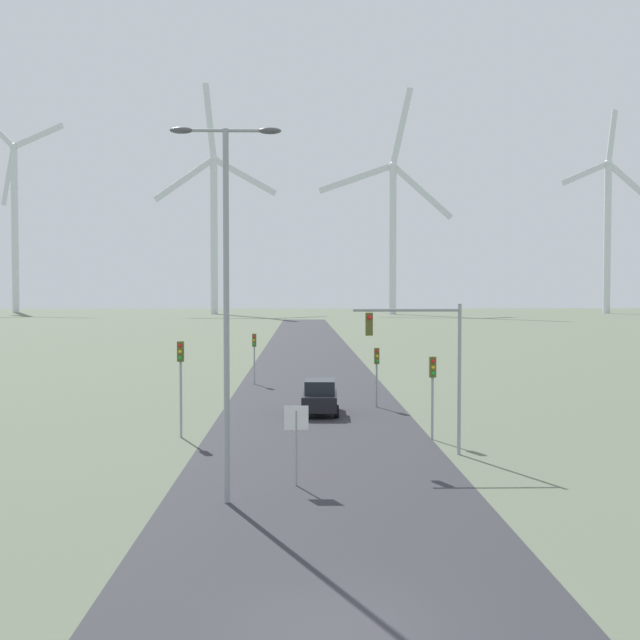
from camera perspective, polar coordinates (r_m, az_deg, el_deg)
The scene contains 14 objects.
ground_plane at distance 15.42m, azimuth 1.43°, elevation -22.44°, with size 600.00×600.00×0.00m, color #5B6651.
road_surface at distance 62.35m, azimuth -0.78°, elevation -3.83°, with size 10.00×240.00×0.01m.
streetlamp at distance 22.79m, azimuth -7.16°, elevation 3.59°, with size 3.35×0.32×11.37m.
stop_sign_near at distance 25.02m, azimuth -1.82°, elevation -8.36°, with size 0.81×0.07×2.68m.
traffic_light_post_near_left at distance 33.66m, azimuth -10.57°, elevation -3.56°, with size 0.28×0.34×4.27m.
traffic_light_post_near_right at distance 32.98m, azimuth 8.58°, elevation -4.46°, with size 0.28×0.34×3.63m.
traffic_light_post_mid_left at distance 52.66m, azimuth -5.03°, elevation -2.07°, with size 0.28×0.33×3.55m.
traffic_light_post_mid_right at distance 42.04m, azimuth 4.34°, elevation -3.34°, with size 0.28×0.34×3.33m.
traffic_light_mast_overhead at distance 29.72m, azimuth 7.82°, elevation -2.11°, with size 4.28×0.34×5.98m.
car_approaching at distance 39.73m, azimuth -0.01°, elevation -5.87°, with size 1.97×4.17×1.83m.
wind_turbine_far_left at distance 270.68m, azimuth -22.24°, elevation 7.56°, with size 32.80×10.04×68.71m.
wind_turbine_left at distance 232.67m, azimuth -8.08°, elevation 7.76°, with size 35.61×19.00×69.95m.
wind_turbine_center at distance 229.85m, azimuth 5.57°, elevation 7.57°, with size 40.17×8.49×68.30m.
wind_turbine_right at distance 253.70m, azimuth 21.06°, elevation 6.93°, with size 29.51×5.39×63.96m.
Camera 1 is at (-0.71, -14.01, 6.39)m, focal length 42.00 mm.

